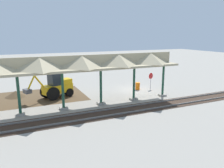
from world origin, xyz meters
TOP-DOWN VIEW (x-y plane):
  - ground_plane at (0.00, 0.00)m, footprint 120.00×120.00m
  - dirt_work_zone at (11.42, -1.70)m, footprint 10.22×7.00m
  - platform_canopy at (9.57, 3.62)m, footprint 23.23×3.20m
  - rail_tracks at (0.00, 6.23)m, footprint 60.00×2.58m
  - stop_sign at (-2.14, 0.22)m, footprint 0.73×0.26m
  - backhoe at (9.44, -0.60)m, footprint 5.27×2.98m
  - dirt_mound at (13.53, -2.74)m, footprint 4.60×4.60m
  - traffic_barrel at (-0.39, -0.00)m, footprint 0.56×0.56m

SIDE VIEW (x-z plane):
  - ground_plane at x=0.00m, z-range 0.00..0.00m
  - dirt_mound at x=13.53m, z-range -0.66..0.66m
  - dirt_work_zone at x=11.42m, z-range 0.00..0.01m
  - rail_tracks at x=0.00m, z-range -0.05..0.10m
  - traffic_barrel at x=-0.39m, z-range 0.00..0.90m
  - backhoe at x=9.44m, z-range -0.15..2.67m
  - stop_sign at x=-2.14m, z-range 0.43..2.45m
  - platform_canopy at x=9.57m, z-range 1.72..6.62m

